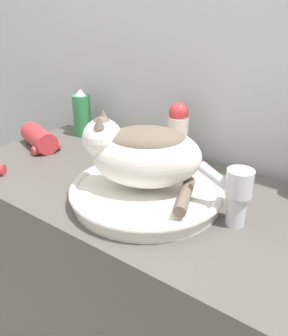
# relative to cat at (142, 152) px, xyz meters

# --- Properties ---
(wall_back) EXTENTS (8.00, 0.05, 2.40)m
(wall_back) POSITION_rel_cat_xyz_m (0.02, 0.37, 0.17)
(wall_back) COLOR silver
(wall_back) RESTS_ON ground_plane
(vanity_counter) EXTENTS (1.29, 0.53, 0.89)m
(vanity_counter) POSITION_rel_cat_xyz_m (0.02, 0.05, -0.58)
(vanity_counter) COLOR #56514C
(vanity_counter) RESTS_ON ground_plane
(sink_basin) EXTENTS (0.39, 0.39, 0.04)m
(sink_basin) POSITION_rel_cat_xyz_m (0.01, 0.01, -0.11)
(sink_basin) COLOR white
(sink_basin) RESTS_ON vanity_counter
(cat) EXTENTS (0.32, 0.28, 0.18)m
(cat) POSITION_rel_cat_xyz_m (0.00, 0.00, 0.00)
(cat) COLOR silver
(cat) RESTS_ON sink_basin
(faucet) EXTENTS (0.13, 0.06, 0.14)m
(faucet) POSITION_rel_cat_xyz_m (0.23, 0.04, -0.05)
(faucet) COLOR silver
(faucet) RESTS_ON vanity_counter
(spray_bottle_trigger) EXTENTS (0.07, 0.07, 0.18)m
(spray_bottle_trigger) POSITION_rel_cat_xyz_m (-0.48, 0.27, -0.05)
(spray_bottle_trigger) COLOR #338C4C
(spray_bottle_trigger) RESTS_ON vanity_counter
(lotion_bottle_white) EXTENTS (0.07, 0.07, 0.19)m
(lotion_bottle_white) POSITION_rel_cat_xyz_m (-0.06, 0.27, -0.04)
(lotion_bottle_white) COLOR silver
(lotion_bottle_white) RESTS_ON vanity_counter
(hair_dryer) EXTENTS (0.20, 0.13, 0.07)m
(hair_dryer) POSITION_rel_cat_xyz_m (-0.51, 0.08, -0.10)
(hair_dryer) COLOR #C63338
(hair_dryer) RESTS_ON vanity_counter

